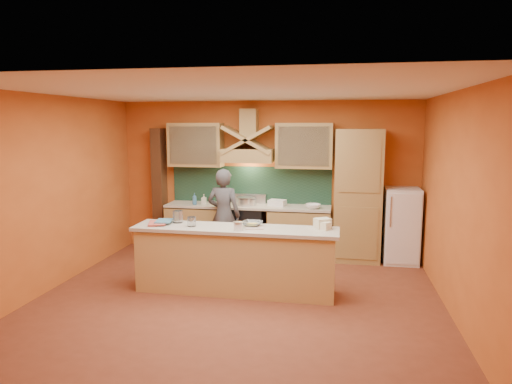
% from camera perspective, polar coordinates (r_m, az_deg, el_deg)
% --- Properties ---
extents(floor, '(5.50, 5.00, 0.01)m').
position_cam_1_polar(floor, '(6.42, -2.32, -13.32)').
color(floor, brown).
rests_on(floor, ground).
extents(ceiling, '(5.50, 5.00, 0.01)m').
position_cam_1_polar(ceiling, '(5.97, -2.49, 12.49)').
color(ceiling, white).
rests_on(ceiling, wall_back).
extents(wall_back, '(5.50, 0.02, 2.80)m').
position_cam_1_polar(wall_back, '(8.47, 1.34, 1.84)').
color(wall_back, '#C86227').
rests_on(wall_back, floor).
extents(wall_front, '(5.50, 0.02, 2.80)m').
position_cam_1_polar(wall_front, '(3.69, -11.06, -7.16)').
color(wall_front, '#C86227').
rests_on(wall_front, floor).
extents(wall_left, '(0.02, 5.00, 2.80)m').
position_cam_1_polar(wall_left, '(7.16, -24.41, -0.16)').
color(wall_left, '#C86227').
rests_on(wall_left, floor).
extents(wall_right, '(0.02, 5.00, 2.80)m').
position_cam_1_polar(wall_right, '(6.06, 23.88, -1.59)').
color(wall_right, '#C86227').
rests_on(wall_right, floor).
extents(base_cabinet_left, '(1.10, 0.60, 0.86)m').
position_cam_1_polar(base_cabinet_left, '(8.63, -7.25, -4.63)').
color(base_cabinet_left, '#A8874D').
rests_on(base_cabinet_left, floor).
extents(base_cabinet_right, '(1.10, 0.60, 0.86)m').
position_cam_1_polar(base_cabinet_right, '(8.27, 5.45, -5.19)').
color(base_cabinet_right, '#A8874D').
rests_on(base_cabinet_right, floor).
extents(counter_top, '(3.00, 0.62, 0.04)m').
position_cam_1_polar(counter_top, '(8.30, -1.05, -1.78)').
color(counter_top, '#BFB5A2').
rests_on(counter_top, base_cabinet_left).
extents(stove, '(0.60, 0.58, 0.90)m').
position_cam_1_polar(stove, '(8.39, -1.04, -4.80)').
color(stove, black).
rests_on(stove, floor).
extents(backsplash, '(3.00, 0.03, 0.70)m').
position_cam_1_polar(backsplash, '(8.52, -0.67, 0.87)').
color(backsplash, '#173326').
rests_on(backsplash, wall_back).
extents(range_hood, '(0.92, 0.50, 0.24)m').
position_cam_1_polar(range_hood, '(8.24, -1.00, 4.59)').
color(range_hood, '#A8874D').
rests_on(range_hood, wall_back).
extents(hood_chimney, '(0.30, 0.30, 0.50)m').
position_cam_1_polar(hood_chimney, '(8.31, -0.87, 8.63)').
color(hood_chimney, '#A8874D').
rests_on(hood_chimney, wall_back).
extents(upper_cabinet_left, '(1.00, 0.35, 0.80)m').
position_cam_1_polar(upper_cabinet_left, '(8.55, -7.52, 5.87)').
color(upper_cabinet_left, '#A8874D').
rests_on(upper_cabinet_left, wall_back).
extents(upper_cabinet_right, '(1.00, 0.35, 0.80)m').
position_cam_1_polar(upper_cabinet_right, '(8.16, 6.04, 5.77)').
color(upper_cabinet_right, '#A8874D').
rests_on(upper_cabinet_right, wall_back).
extents(pantry_column, '(0.80, 0.60, 2.30)m').
position_cam_1_polar(pantry_column, '(8.11, 12.58, -0.45)').
color(pantry_column, '#A8874D').
rests_on(pantry_column, floor).
extents(fridge, '(0.58, 0.60, 1.30)m').
position_cam_1_polar(fridge, '(8.26, 17.69, -4.01)').
color(fridge, white).
rests_on(fridge, floor).
extents(trim_column_left, '(0.20, 0.30, 2.30)m').
position_cam_1_polar(trim_column_left, '(8.91, -11.96, 0.37)').
color(trim_column_left, '#472816').
rests_on(trim_column_left, floor).
extents(island_body, '(2.80, 0.55, 0.88)m').
position_cam_1_polar(island_body, '(6.56, -2.63, -8.73)').
color(island_body, tan).
rests_on(island_body, floor).
extents(island_top, '(2.90, 0.62, 0.05)m').
position_cam_1_polar(island_top, '(6.44, -2.66, -4.65)').
color(island_top, '#BFB5A2').
rests_on(island_top, island_body).
extents(person, '(0.63, 0.45, 1.62)m').
position_cam_1_polar(person, '(7.96, -4.05, -2.90)').
color(person, '#4C4C51').
rests_on(person, floor).
extents(pot_large, '(0.31, 0.31, 0.14)m').
position_cam_1_polar(pot_large, '(8.27, -1.46, -1.32)').
color(pot_large, silver).
rests_on(pot_large, stove).
extents(pot_small, '(0.27, 0.27, 0.13)m').
position_cam_1_polar(pot_small, '(8.29, -0.75, -1.35)').
color(pot_small, silver).
rests_on(pot_small, stove).
extents(soap_bottle_a, '(0.09, 0.09, 0.18)m').
position_cam_1_polar(soap_bottle_a, '(8.43, -6.53, -0.91)').
color(soap_bottle_a, beige).
rests_on(soap_bottle_a, counter_top).
extents(soap_bottle_b, '(0.10, 0.10, 0.22)m').
position_cam_1_polar(soap_bottle_b, '(8.39, -7.70, -0.86)').
color(soap_bottle_b, teal).
rests_on(soap_bottle_b, counter_top).
extents(bowl_back, '(0.34, 0.34, 0.08)m').
position_cam_1_polar(bowl_back, '(8.01, 7.14, -1.78)').
color(bowl_back, white).
rests_on(bowl_back, counter_top).
extents(dish_rack, '(0.33, 0.28, 0.11)m').
position_cam_1_polar(dish_rack, '(8.24, 2.66, -1.36)').
color(dish_rack, white).
rests_on(dish_rack, counter_top).
extents(book_lower, '(0.34, 0.40, 0.03)m').
position_cam_1_polar(book_lower, '(6.77, -13.28, -3.86)').
color(book_lower, '#C05144').
rests_on(book_lower, island_top).
extents(book_upper, '(0.27, 0.34, 0.02)m').
position_cam_1_polar(book_upper, '(6.83, -12.35, -3.58)').
color(book_upper, teal).
rests_on(book_upper, island_top).
extents(jar_large, '(0.18, 0.18, 0.18)m').
position_cam_1_polar(jar_large, '(6.81, -9.75, -3.05)').
color(jar_large, silver).
rests_on(jar_large, island_top).
extents(jar_small, '(0.15, 0.15, 0.14)m').
position_cam_1_polar(jar_small, '(6.54, -8.06, -3.68)').
color(jar_small, silver).
rests_on(jar_small, island_top).
extents(kitchen_scale, '(0.13, 0.13, 0.09)m').
position_cam_1_polar(kitchen_scale, '(6.25, -2.26, -4.37)').
color(kitchen_scale, white).
rests_on(kitchen_scale, island_top).
extents(mixing_bowl, '(0.34, 0.34, 0.07)m').
position_cam_1_polar(mixing_bowl, '(6.47, -0.48, -4.01)').
color(mixing_bowl, white).
rests_on(mixing_bowl, island_top).
extents(cloth, '(0.28, 0.23, 0.02)m').
position_cam_1_polar(cloth, '(6.37, -0.20, -4.47)').
color(cloth, beige).
rests_on(cloth, island_top).
extents(grocery_bag_a, '(0.27, 0.25, 0.14)m').
position_cam_1_polar(grocery_bag_a, '(6.44, 8.32, -3.87)').
color(grocery_bag_a, beige).
rests_on(grocery_bag_a, island_top).
extents(grocery_bag_b, '(0.22, 0.21, 0.11)m').
position_cam_1_polar(grocery_bag_b, '(6.37, 8.48, -4.16)').
color(grocery_bag_b, '#EBE9C2').
rests_on(grocery_bag_b, island_top).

